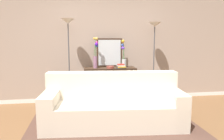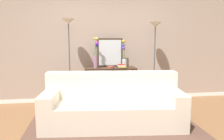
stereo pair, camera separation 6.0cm
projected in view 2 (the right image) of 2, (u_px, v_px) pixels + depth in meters
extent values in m
cube|color=white|center=(100.00, 97.00, 5.28)|extent=(12.00, 0.15, 0.09)
cube|color=tan|center=(99.00, 41.00, 5.08)|extent=(12.00, 0.14, 2.66)
cube|color=#51382D|center=(114.00, 128.00, 3.58)|extent=(2.83, 1.86, 0.01)
cube|color=beige|center=(113.00, 114.00, 3.65)|extent=(2.37, 1.08, 0.42)
cube|color=beige|center=(112.00, 84.00, 3.89)|extent=(2.32, 0.46, 0.46)
cube|color=beige|center=(51.00, 110.00, 3.59)|extent=(0.32, 0.89, 0.60)
cube|color=beige|center=(173.00, 108.00, 3.69)|extent=(0.32, 0.89, 0.60)
cube|color=#382619|center=(110.00, 68.00, 4.76)|extent=(1.13, 0.40, 0.03)
cube|color=#382619|center=(110.00, 98.00, 4.86)|extent=(1.04, 0.34, 0.01)
cube|color=#382619|center=(86.00, 89.00, 4.58)|extent=(0.05, 0.05, 0.81)
cube|color=#382619|center=(136.00, 88.00, 4.72)|extent=(0.05, 0.05, 0.81)
cube|color=#382619|center=(86.00, 86.00, 4.92)|extent=(0.05, 0.05, 0.81)
cube|color=#382619|center=(132.00, 85.00, 5.06)|extent=(0.05, 0.05, 0.81)
cylinder|color=#4C4C51|center=(71.00, 106.00, 4.74)|extent=(0.26, 0.26, 0.02)
cylinder|color=#4C4C51|center=(70.00, 65.00, 4.61)|extent=(0.02, 0.02, 1.75)
cone|color=silver|center=(68.00, 21.00, 4.48)|extent=(0.28, 0.28, 0.10)
cylinder|color=#4C4C51|center=(153.00, 102.00, 4.99)|extent=(0.26, 0.26, 0.02)
cylinder|color=#4C4C51|center=(154.00, 65.00, 4.87)|extent=(0.02, 0.02, 1.70)
cone|color=silver|center=(155.00, 24.00, 4.74)|extent=(0.28, 0.28, 0.10)
cube|color=#382619|center=(110.00, 53.00, 4.88)|extent=(0.58, 0.02, 0.64)
cube|color=silver|center=(110.00, 53.00, 4.87)|extent=(0.51, 0.01, 0.57)
cylinder|color=gray|center=(96.00, 62.00, 4.67)|extent=(0.09, 0.09, 0.26)
cylinder|color=#3D7538|center=(96.00, 49.00, 4.64)|extent=(0.01, 0.03, 0.30)
sphere|color=#D84089|center=(97.00, 42.00, 4.62)|extent=(0.06, 0.06, 0.06)
cylinder|color=#3D7538|center=(96.00, 51.00, 4.64)|extent=(0.01, 0.03, 0.23)
sphere|color=blue|center=(97.00, 46.00, 4.63)|extent=(0.07, 0.07, 0.07)
cylinder|color=#3D7538|center=(96.00, 50.00, 4.63)|extent=(0.02, 0.03, 0.26)
sphere|color=#5016CB|center=(97.00, 44.00, 4.60)|extent=(0.07, 0.07, 0.07)
cylinder|color=#3D7538|center=(95.00, 47.00, 4.64)|extent=(0.05, 0.03, 0.37)
sphere|color=gold|center=(95.00, 38.00, 4.63)|extent=(0.05, 0.05, 0.05)
cylinder|color=#3D7538|center=(96.00, 47.00, 4.62)|extent=(0.02, 0.03, 0.37)
sphere|color=gold|center=(97.00, 39.00, 4.59)|extent=(0.06, 0.06, 0.06)
cylinder|color=silver|center=(124.00, 63.00, 4.81)|extent=(0.10, 0.10, 0.18)
cylinder|color=#3D7538|center=(124.00, 50.00, 4.76)|extent=(0.03, 0.04, 0.39)
sphere|color=gold|center=(123.00, 41.00, 4.72)|extent=(0.07, 0.07, 0.07)
cylinder|color=#3D7538|center=(124.00, 54.00, 4.79)|extent=(0.03, 0.03, 0.24)
sphere|color=#6A38D6|center=(123.00, 48.00, 4.79)|extent=(0.08, 0.08, 0.08)
cylinder|color=#3D7538|center=(124.00, 52.00, 4.78)|extent=(0.02, 0.03, 0.31)
sphere|color=#446CD5|center=(123.00, 45.00, 4.77)|extent=(0.06, 0.06, 0.06)
cylinder|color=brown|center=(111.00, 67.00, 4.63)|extent=(0.16, 0.16, 0.04)
torus|color=brown|center=(111.00, 66.00, 4.62)|extent=(0.16, 0.16, 0.01)
cube|color=#2D2D33|center=(121.00, 68.00, 4.66)|extent=(0.20, 0.12, 0.01)
cube|color=gold|center=(122.00, 67.00, 4.66)|extent=(0.18, 0.12, 0.03)
cube|color=silver|center=(121.00, 66.00, 4.65)|extent=(0.16, 0.11, 0.03)
cube|color=#BC3328|center=(121.00, 64.00, 4.65)|extent=(0.15, 0.11, 0.02)
cube|color=silver|center=(90.00, 103.00, 4.81)|extent=(0.03, 0.17, 0.11)
cube|color=slate|center=(93.00, 103.00, 4.82)|extent=(0.06, 0.16, 0.10)
cube|color=#1E7075|center=(95.00, 102.00, 4.82)|extent=(0.05, 0.15, 0.12)
cube|color=#6B3360|center=(97.00, 102.00, 4.83)|extent=(0.04, 0.17, 0.11)
cube|color=#B77F33|center=(99.00, 103.00, 4.83)|extent=(0.03, 0.16, 0.10)
cube|color=navy|center=(100.00, 102.00, 4.84)|extent=(0.03, 0.14, 0.13)
cube|color=gold|center=(102.00, 102.00, 4.84)|extent=(0.02, 0.17, 0.11)
cube|color=#2D2D33|center=(103.00, 102.00, 4.85)|extent=(0.04, 0.13, 0.11)
cube|color=#BC3328|center=(106.00, 102.00, 4.85)|extent=(0.06, 0.13, 0.11)
cube|color=tan|center=(108.00, 102.00, 4.86)|extent=(0.04, 0.14, 0.13)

